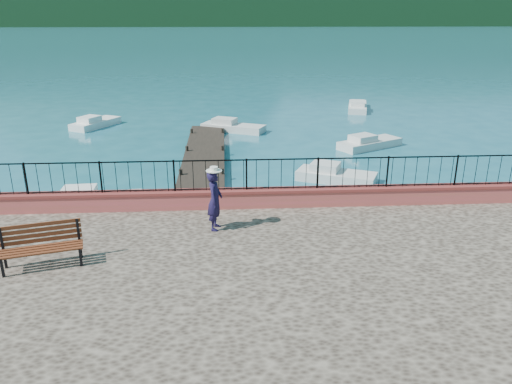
{
  "coord_description": "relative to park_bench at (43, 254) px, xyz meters",
  "views": [
    {
      "loc": [
        -0.92,
        -10.84,
        6.92
      ],
      "look_at": [
        -0.12,
        2.0,
        2.3
      ],
      "focal_mm": 35.0,
      "sensor_mm": 36.0,
      "label": 1
    }
  ],
  "objects": [
    {
      "name": "far_forest",
      "position": [
        5.33,
        299.88,
        7.49
      ],
      "size": [
        900.0,
        60.0,
        18.0
      ],
      "primitive_type": "cube",
      "color": "black",
      "rests_on": "ground"
    },
    {
      "name": "companion_hill",
      "position": [
        225.33,
        559.88,
        -1.51
      ],
      "size": [
        448.0,
        384.0,
        180.0
      ],
      "primitive_type": "ellipsoid",
      "color": "#142D23",
      "rests_on": "ground"
    },
    {
      "name": "parapet",
      "position": [
        5.33,
        3.58,
        -0.02
      ],
      "size": [
        28.0,
        0.46,
        0.58
      ],
      "primitive_type": "cube",
      "color": "#C0454E",
      "rests_on": "promenade"
    },
    {
      "name": "dock",
      "position": [
        3.33,
        11.88,
        -1.36
      ],
      "size": [
        2.0,
        16.0,
        0.3
      ],
      "primitive_type": "cube",
      "color": "#2D231C",
      "rests_on": "ground"
    },
    {
      "name": "hat",
      "position": [
        4.08,
        1.96,
        1.45
      ],
      "size": [
        0.44,
        0.44,
        0.12
      ],
      "primitive_type": "cylinder",
      "color": "silver",
      "rests_on": "person"
    },
    {
      "name": "boat_3",
      "position": [
        -3.93,
        21.38,
        -1.11
      ],
      "size": [
        2.81,
        3.68,
        0.8
      ],
      "primitive_type": "cube",
      "rotation": [
        0.0,
        0.0,
        1.07
      ],
      "color": "white",
      "rests_on": "ground"
    },
    {
      "name": "person",
      "position": [
        4.08,
        1.96,
        0.54
      ],
      "size": [
        0.5,
        0.68,
        1.7
      ],
      "primitive_type": "imported",
      "rotation": [
        0.0,
        0.0,
        1.42
      ],
      "color": "#171133",
      "rests_on": "promenade"
    },
    {
      "name": "railing",
      "position": [
        5.33,
        3.58,
        0.75
      ],
      "size": [
        27.0,
        0.05,
        0.95
      ],
      "primitive_type": "cube",
      "color": "black",
      "rests_on": "parapet"
    },
    {
      "name": "boat_5",
      "position": [
        14.48,
        26.3,
        -1.11
      ],
      "size": [
        2.36,
        4.51,
        0.8
      ],
      "primitive_type": "cube",
      "rotation": [
        0.0,
        0.0,
        1.31
      ],
      "color": "silver",
      "rests_on": "ground"
    },
    {
      "name": "park_bench",
      "position": [
        0.0,
        0.0,
        0.0
      ],
      "size": [
        1.95,
        1.06,
        1.03
      ],
      "rotation": [
        0.0,
        0.0,
        0.26
      ],
      "color": "black",
      "rests_on": "promenade"
    },
    {
      "name": "boat_0",
      "position": [
        -0.6,
        7.0,
        -1.11
      ],
      "size": [
        3.53,
        1.5,
        0.8
      ],
      "primitive_type": "cube",
      "rotation": [
        0.0,
        0.0,
        0.06
      ],
      "color": "white",
      "rests_on": "ground"
    },
    {
      "name": "boat_2",
      "position": [
        12.26,
        15.05,
        -1.11
      ],
      "size": [
        3.85,
        2.91,
        0.8
      ],
      "primitive_type": "cube",
      "rotation": [
        0.0,
        0.0,
        0.5
      ],
      "color": "silver",
      "rests_on": "ground"
    },
    {
      "name": "ground",
      "position": [
        5.33,
        -0.12,
        -1.51
      ],
      "size": [
        2000.0,
        2000.0,
        0.0
      ],
      "primitive_type": "plane",
      "color": "#19596B",
      "rests_on": "ground"
    },
    {
      "name": "boat_4",
      "position": [
        4.9,
        19.58,
        -1.11
      ],
      "size": [
        4.11,
        2.83,
        0.8
      ],
      "primitive_type": "cube",
      "rotation": [
        0.0,
        0.0,
        -0.43
      ],
      "color": "silver",
      "rests_on": "ground"
    },
    {
      "name": "boat_1",
      "position": [
        9.2,
        9.47,
        -1.11
      ],
      "size": [
        3.6,
        2.62,
        0.8
      ],
      "primitive_type": "cube",
      "rotation": [
        0.0,
        0.0,
        -0.44
      ],
      "color": "silver",
      "rests_on": "ground"
    }
  ]
}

